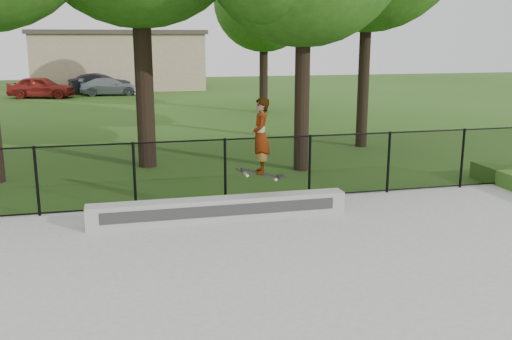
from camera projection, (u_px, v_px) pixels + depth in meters
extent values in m
plane|color=#2E5417|center=(309.00, 332.00, 7.40)|extent=(100.00, 100.00, 0.00)
cube|color=#9A9A95|center=(309.00, 330.00, 7.39)|extent=(14.00, 12.00, 0.06)
cube|color=#ABABA6|center=(220.00, 209.00, 11.70)|extent=(5.32, 0.40, 0.47)
imported|color=maroon|center=(41.00, 87.00, 36.19)|extent=(4.28, 2.46, 1.38)
imported|color=black|center=(100.00, 83.00, 39.66)|extent=(4.00, 2.37, 1.37)
imported|color=#97A0AB|center=(110.00, 87.00, 38.08)|extent=(3.64, 1.69, 1.14)
cube|color=black|center=(261.00, 174.00, 11.68)|extent=(0.82, 0.23, 0.26)
imported|color=#AEBCE5|center=(261.00, 136.00, 11.50)|extent=(0.47, 0.62, 1.54)
cylinder|color=black|center=(37.00, 181.00, 11.89)|extent=(0.06, 0.06, 1.50)
cylinder|color=black|center=(134.00, 176.00, 12.35)|extent=(0.06, 0.06, 1.50)
cylinder|color=black|center=(225.00, 171.00, 12.80)|extent=(0.06, 0.06, 1.50)
cylinder|color=black|center=(310.00, 166.00, 13.26)|extent=(0.06, 0.06, 1.50)
cylinder|color=black|center=(388.00, 162.00, 13.72)|extent=(0.06, 0.06, 1.50)
cylinder|color=black|center=(462.00, 158.00, 14.18)|extent=(0.06, 0.06, 1.50)
cylinder|color=black|center=(225.00, 139.00, 12.64)|extent=(16.00, 0.04, 0.04)
cylinder|color=black|center=(226.00, 201.00, 12.96)|extent=(16.00, 0.04, 0.04)
cube|color=black|center=(225.00, 171.00, 12.80)|extent=(16.00, 0.01, 1.50)
cylinder|color=black|center=(264.00, 71.00, 28.91)|extent=(0.44, 0.44, 4.16)
sphere|color=#235115|center=(264.00, 1.00, 28.13)|extent=(4.99, 4.99, 4.99)
cylinder|color=black|center=(364.00, 70.00, 19.53)|extent=(0.44, 0.44, 5.34)
cylinder|color=black|center=(302.00, 87.00, 16.03)|extent=(0.44, 0.44, 4.74)
cylinder|color=black|center=(144.00, 74.00, 16.39)|extent=(0.44, 0.44, 5.44)
cube|color=tan|center=(120.00, 62.00, 42.48)|extent=(12.00, 6.00, 4.00)
cube|color=#3F3833|center=(118.00, 32.00, 41.99)|extent=(12.40, 6.40, 0.30)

